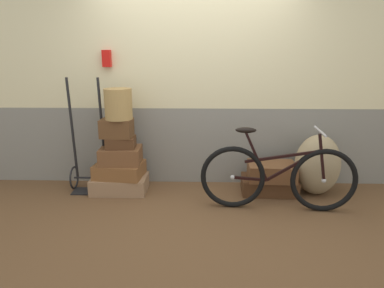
{
  "coord_description": "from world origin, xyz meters",
  "views": [
    {
      "loc": [
        0.08,
        -3.61,
        1.67
      ],
      "look_at": [
        -0.03,
        0.29,
        0.64
      ],
      "focal_mm": 32.76,
      "sensor_mm": 36.0,
      "label": 1
    }
  ],
  "objects_px": {
    "suitcase_5": "(269,185)",
    "bicycle": "(277,177)",
    "suitcase_6": "(271,171)",
    "suitcase_0": "(120,184)",
    "suitcase_1": "(120,170)",
    "burlap_sack": "(317,165)",
    "suitcase_3": "(121,142)",
    "wicker_basket": "(118,104)",
    "suitcase_4": "(117,128)",
    "suitcase_2": "(121,155)",
    "luggage_trolley": "(89,165)"
  },
  "relations": [
    {
      "from": "suitcase_0",
      "to": "suitcase_1",
      "type": "relative_size",
      "value": 1.18
    },
    {
      "from": "suitcase_3",
      "to": "wicker_basket",
      "type": "bearing_deg",
      "value": -120.89
    },
    {
      "from": "suitcase_2",
      "to": "bicycle",
      "type": "height_order",
      "value": "bicycle"
    },
    {
      "from": "suitcase_5",
      "to": "wicker_basket",
      "type": "xyz_separation_m",
      "value": [
        -1.8,
        -0.03,
        0.99
      ]
    },
    {
      "from": "suitcase_2",
      "to": "suitcase_4",
      "type": "distance_m",
      "value": 0.34
    },
    {
      "from": "suitcase_2",
      "to": "luggage_trolley",
      "type": "distance_m",
      "value": 0.44
    },
    {
      "from": "suitcase_1",
      "to": "suitcase_5",
      "type": "bearing_deg",
      "value": 6.54
    },
    {
      "from": "suitcase_6",
      "to": "wicker_basket",
      "type": "xyz_separation_m",
      "value": [
        -1.81,
        0.02,
        0.8
      ]
    },
    {
      "from": "suitcase_1",
      "to": "suitcase_6",
      "type": "xyz_separation_m",
      "value": [
        1.84,
        -0.04,
        0.01
      ]
    },
    {
      "from": "suitcase_5",
      "to": "bicycle",
      "type": "height_order",
      "value": "bicycle"
    },
    {
      "from": "luggage_trolley",
      "to": "bicycle",
      "type": "distance_m",
      "value": 2.26
    },
    {
      "from": "suitcase_1",
      "to": "wicker_basket",
      "type": "distance_m",
      "value": 0.81
    },
    {
      "from": "wicker_basket",
      "to": "bicycle",
      "type": "xyz_separation_m",
      "value": [
        1.78,
        -0.44,
        -0.72
      ]
    },
    {
      "from": "wicker_basket",
      "to": "suitcase_5",
      "type": "bearing_deg",
      "value": 0.88
    },
    {
      "from": "suitcase_5",
      "to": "suitcase_6",
      "type": "relative_size",
      "value": 1.19
    },
    {
      "from": "suitcase_0",
      "to": "bicycle",
      "type": "xyz_separation_m",
      "value": [
        1.82,
        -0.45,
        0.27
      ]
    },
    {
      "from": "suitcase_4",
      "to": "burlap_sack",
      "type": "relative_size",
      "value": 0.5
    },
    {
      "from": "suitcase_5",
      "to": "burlap_sack",
      "type": "xyz_separation_m",
      "value": [
        0.56,
        -0.02,
        0.27
      ]
    },
    {
      "from": "suitcase_0",
      "to": "wicker_basket",
      "type": "relative_size",
      "value": 1.86
    },
    {
      "from": "suitcase_4",
      "to": "wicker_basket",
      "type": "distance_m",
      "value": 0.29
    },
    {
      "from": "wicker_basket",
      "to": "burlap_sack",
      "type": "relative_size",
      "value": 0.49
    },
    {
      "from": "suitcase_5",
      "to": "suitcase_6",
      "type": "distance_m",
      "value": 0.2
    },
    {
      "from": "suitcase_2",
      "to": "luggage_trolley",
      "type": "bearing_deg",
      "value": 171.24
    },
    {
      "from": "luggage_trolley",
      "to": "burlap_sack",
      "type": "distance_m",
      "value": 2.77
    },
    {
      "from": "burlap_sack",
      "to": "suitcase_4",
      "type": "bearing_deg",
      "value": -179.87
    },
    {
      "from": "suitcase_1",
      "to": "bicycle",
      "type": "xyz_separation_m",
      "value": [
        1.82,
        -0.46,
        0.09
      ]
    },
    {
      "from": "suitcase_6",
      "to": "wicker_basket",
      "type": "height_order",
      "value": "wicker_basket"
    },
    {
      "from": "suitcase_0",
      "to": "wicker_basket",
      "type": "xyz_separation_m",
      "value": [
        0.04,
        -0.01,
        0.99
      ]
    },
    {
      "from": "suitcase_5",
      "to": "bicycle",
      "type": "distance_m",
      "value": 0.55
    },
    {
      "from": "suitcase_0",
      "to": "suitcase_3",
      "type": "xyz_separation_m",
      "value": [
        0.04,
        0.0,
        0.53
      ]
    },
    {
      "from": "suitcase_1",
      "to": "suitcase_4",
      "type": "xyz_separation_m",
      "value": [
        -0.0,
        -0.02,
        0.52
      ]
    },
    {
      "from": "suitcase_6",
      "to": "luggage_trolley",
      "type": "relative_size",
      "value": 0.4
    },
    {
      "from": "suitcase_0",
      "to": "bicycle",
      "type": "height_order",
      "value": "bicycle"
    },
    {
      "from": "suitcase_1",
      "to": "suitcase_4",
      "type": "relative_size",
      "value": 1.54
    },
    {
      "from": "suitcase_3",
      "to": "luggage_trolley",
      "type": "height_order",
      "value": "luggage_trolley"
    },
    {
      "from": "suitcase_5",
      "to": "wicker_basket",
      "type": "relative_size",
      "value": 1.84
    },
    {
      "from": "suitcase_4",
      "to": "suitcase_6",
      "type": "distance_m",
      "value": 1.91
    },
    {
      "from": "burlap_sack",
      "to": "suitcase_3",
      "type": "bearing_deg",
      "value": -180.0
    },
    {
      "from": "luggage_trolley",
      "to": "bicycle",
      "type": "height_order",
      "value": "luggage_trolley"
    },
    {
      "from": "suitcase_2",
      "to": "suitcase_4",
      "type": "height_order",
      "value": "suitcase_4"
    },
    {
      "from": "suitcase_1",
      "to": "suitcase_5",
      "type": "xyz_separation_m",
      "value": [
        1.83,
        0.01,
        -0.18
      ]
    },
    {
      "from": "bicycle",
      "to": "suitcase_0",
      "type": "bearing_deg",
      "value": 166.03
    },
    {
      "from": "suitcase_5",
      "to": "burlap_sack",
      "type": "bearing_deg",
      "value": 0.44
    },
    {
      "from": "suitcase_3",
      "to": "burlap_sack",
      "type": "distance_m",
      "value": 2.36
    },
    {
      "from": "suitcase_1",
      "to": "luggage_trolley",
      "type": "xyz_separation_m",
      "value": [
        -0.38,
        0.05,
        0.04
      ]
    },
    {
      "from": "suitcase_5",
      "to": "wicker_basket",
      "type": "height_order",
      "value": "wicker_basket"
    },
    {
      "from": "suitcase_0",
      "to": "suitcase_1",
      "type": "distance_m",
      "value": 0.18
    },
    {
      "from": "suitcase_3",
      "to": "wicker_basket",
      "type": "xyz_separation_m",
      "value": [
        -0.0,
        -0.01,
        0.46
      ]
    },
    {
      "from": "suitcase_3",
      "to": "suitcase_5",
      "type": "height_order",
      "value": "suitcase_3"
    },
    {
      "from": "suitcase_6",
      "to": "burlap_sack",
      "type": "bearing_deg",
      "value": 5.4
    }
  ]
}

